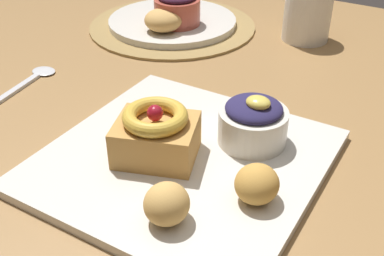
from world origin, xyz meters
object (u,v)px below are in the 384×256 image
Objects in this scene: front_plate at (183,160)px; back_pastry at (163,20)px; back_plate at (172,21)px; fritter_front at (167,204)px; fritter_middle at (257,184)px; spoon at (33,78)px; back_ramekin at (177,8)px; cake_slice at (156,134)px; berry_ramekin at (253,122)px; coffee_mug at (307,15)px.

front_plate is 4.50× the size of back_pastry.
back_plate reaches higher than front_plate.
fritter_front is at bearing -66.92° from front_plate.
front_plate is 0.44m from back_plate.
fritter_middle is 0.38× the size of spoon.
front_plate is 0.41m from back_ramekin.
berry_ramekin is at bearing 45.69° from cake_slice.
back_pastry is 0.54× the size of spoon.
berry_ramekin reaches higher than back_plate.
cake_slice reaches higher than back_pastry.
berry_ramekin is at bearing 51.07° from front_plate.
fritter_middle is (0.13, -0.01, -0.01)m from cake_slice.
coffee_mug reaches higher than back_plate.
back_plate is (-0.22, 0.38, -0.03)m from cake_slice.
cake_slice is 0.38m from back_pastry.
fritter_front is 0.55× the size of back_ramekin.
fritter_middle is (0.05, -0.10, -0.01)m from berry_ramekin.
back_pastry is at bearing 135.27° from fritter_middle.
coffee_mug reaches higher than fritter_middle.
coffee_mug is (-0.06, 0.37, 0.01)m from berry_ramekin.
coffee_mug is (0.22, 0.13, 0.01)m from back_pastry.
back_ramekin is 0.30m from spoon.
spoon is (-0.36, 0.16, -0.03)m from fritter_front.
fritter_front is at bearing -56.07° from back_pastry.
berry_ramekin is at bearing 117.02° from fritter_middle.
back_plate is at bearing -20.74° from spoon.
coffee_mug is at bearing 87.52° from cake_slice.
back_ramekin is at bearing -38.03° from back_plate.
fritter_front is 0.55m from back_plate.
coffee_mug reaches higher than back_pastry.
coffee_mug is at bearing 95.24° from fritter_front.
front_plate is at bearing 30.06° from cake_slice.
berry_ramekin is 0.39m from back_ramekin.
berry_ramekin is (0.06, 0.07, 0.03)m from front_plate.
back_pastry reaches higher than back_plate.
front_plate is 3.37× the size of coffee_mug.
back_plate reaches higher than spoon.
back_ramekin is (0.02, -0.02, 0.04)m from back_plate.
fritter_middle is 0.47m from back_pastry.
berry_ramekin reaches higher than fritter_front.
fritter_middle is at bearing 49.46° from fritter_front.
cake_slice is 0.13m from fritter_middle.
cake_slice is at bearing -134.31° from berry_ramekin.
fritter_front is at bearing -58.98° from back_ramekin.
fritter_middle is at bearing -110.34° from spoon.
berry_ramekin is at bearing -39.53° from back_pastry.
spoon is (-0.37, -0.00, -0.04)m from berry_ramekin.
fritter_middle is 0.56× the size of back_ramekin.
fritter_front is 0.54m from coffee_mug.
back_pastry is at bearing 126.98° from front_plate.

